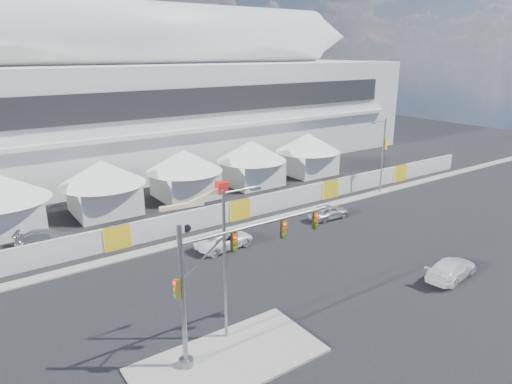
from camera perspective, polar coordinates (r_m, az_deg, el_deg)
ground at (r=30.67m, az=3.38°, el=-13.58°), size 160.00×160.00×0.00m
median_island at (r=25.73m, az=-3.41°, el=-20.19°), size 10.00×5.00×0.15m
far_curb at (r=51.66m, az=12.27°, el=-0.78°), size 80.00×1.20×0.12m
stadium at (r=67.25m, az=-13.07°, el=11.48°), size 80.00×24.80×21.98m
tent_row at (r=49.29m, az=-13.61°, el=2.00°), size 53.40×8.40×5.40m
hoarding_fence at (r=44.16m, az=-2.13°, el=-2.21°), size 70.00×0.25×2.00m
scaffold_tower at (r=84.84m, az=13.02°, el=10.25°), size 4.40×4.40×12.00m
sedan_silver at (r=44.92m, az=9.02°, el=-2.46°), size 1.83×4.27×1.44m
pickup_curb at (r=38.14m, az=-3.97°, el=-5.96°), size 2.82×5.26×1.41m
pickup_near at (r=36.05m, az=23.22°, el=-8.81°), size 2.69×5.21×1.45m
lot_car_c at (r=42.12m, az=-24.68°, el=-5.27°), size 3.73×5.28×1.42m
traffic_mast at (r=23.90m, az=-4.87°, el=-10.99°), size 9.73×0.75×7.76m
streetlight_median at (r=24.92m, az=-3.48°, el=-7.81°), size 2.41×0.24×8.72m
streetlight_curb at (r=53.28m, az=15.47°, el=5.00°), size 2.53×0.57×8.55m
boom_lift at (r=42.35m, az=-9.94°, el=-3.25°), size 7.89×2.27×3.95m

